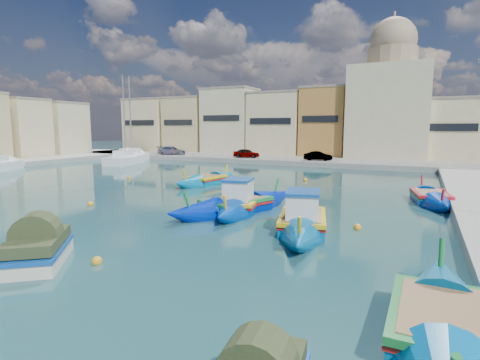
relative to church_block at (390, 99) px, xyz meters
The scene contains 16 objects.
ground 42.08m from the church_block, 104.04° to the right, with size 160.00×160.00×0.00m, color #113235.
north_quay 15.16m from the church_block, 141.34° to the right, with size 80.00×8.00×0.60m, color gray.
north_townhouses 4.81m from the church_block, 169.17° to the right, with size 83.20×7.87×10.19m.
church_block is the anchor object (origin of this frame).
parked_cars 23.56m from the church_block, 154.94° to the right, with size 26.08×2.43×1.23m.
luzzu_turquoise_cabin 39.43m from the church_block, 90.74° to the right, with size 4.19×9.40×2.95m.
luzzu_blue_cabin 37.55m from the church_block, 97.59° to the right, with size 3.50×8.46×2.91m.
luzzu_cyan_mid 30.47m from the church_block, 80.20° to the right, with size 3.37×8.31×2.39m.
luzzu_green 31.89m from the church_block, 112.44° to the right, with size 3.11×7.87×2.41m.
luzzu_blue_south 37.81m from the church_block, 97.73° to the right, with size 5.48×9.57×2.73m.
luzzu_cyan_south 47.19m from the church_block, 83.83° to the right, with size 2.29×8.57×2.66m.
tender_near 48.24m from the church_block, 99.16° to the right, with size 3.37×3.60×1.58m.
yacht_north 35.65m from the church_block, 155.55° to the right, with size 4.90×9.59×12.33m.
yacht_midnorth 35.49m from the church_block, 149.62° to the right, with size 4.15×8.73×11.90m.
yacht_mid 48.13m from the church_block, 142.08° to the right, with size 5.48×9.05×11.11m.
mooring_buoys 35.90m from the church_block, 103.36° to the right, with size 21.87×23.09×0.36m.
Camera 1 is at (14.33, -15.23, 4.80)m, focal length 28.00 mm.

